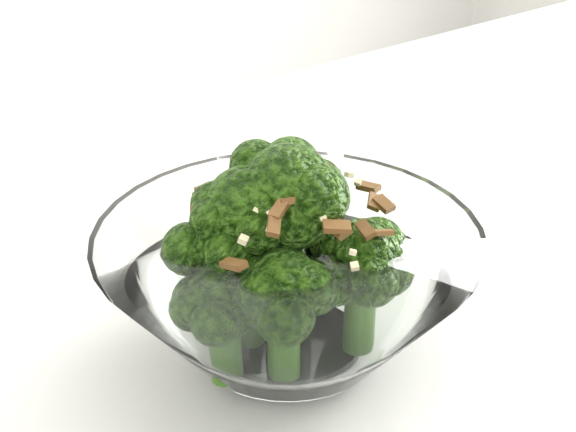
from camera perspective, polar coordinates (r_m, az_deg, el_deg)
table at (r=0.64m, az=18.14°, el=-8.00°), size 1.20×0.80×0.75m
broccoli_dish at (r=0.46m, az=-0.17°, el=-4.12°), size 0.20×0.20×0.12m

